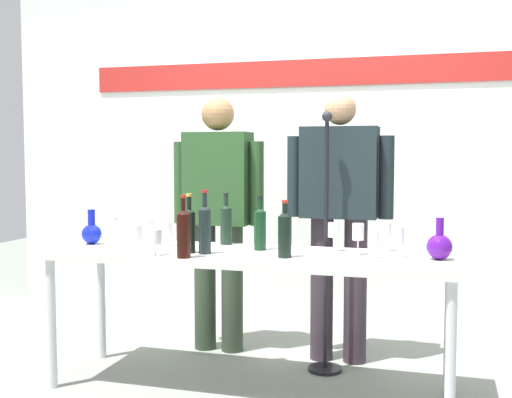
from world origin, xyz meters
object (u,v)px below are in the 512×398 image
at_px(decanter_blue_right, 439,246).
at_px(wine_glass_left_3, 148,227).
at_px(wine_glass_left_2, 113,225).
at_px(presenter_right, 339,207).
at_px(wine_glass_left_1, 136,234).
at_px(presenter_left, 218,207).
at_px(wine_bottle_4, 285,233).
at_px(wine_bottle_0, 260,227).
at_px(wine_bottle_5, 205,227).
at_px(display_table, 248,264).
at_px(wine_bottle_3, 183,232).
at_px(wine_bottle_2, 226,223).
at_px(wine_glass_left_0, 167,230).
at_px(wine_glass_left_4, 155,237).
at_px(microphone_stand, 326,286).
at_px(wine_glass_right_1, 358,232).
at_px(wine_glass_right_0, 398,237).
at_px(wine_bottle_1, 189,228).
at_px(decanter_blue_left, 92,232).
at_px(wine_glass_right_2, 334,231).
at_px(wine_glass_right_3, 386,231).
at_px(wine_glass_right_4, 374,239).

height_order(decanter_blue_right, wine_glass_left_3, decanter_blue_right).
bearing_deg(wine_glass_left_2, presenter_right, 25.04).
relative_size(decanter_blue_right, wine_glass_left_1, 1.46).
distance_m(presenter_left, wine_bottle_4, 0.96).
distance_m(wine_bottle_0, wine_bottle_5, 0.32).
distance_m(display_table, wine_bottle_3, 0.42).
relative_size(wine_bottle_2, wine_glass_left_0, 2.20).
distance_m(wine_bottle_3, wine_glass_left_3, 0.49).
height_order(wine_bottle_0, wine_glass_left_3, wine_bottle_0).
height_order(wine_glass_left_4, microphone_stand, microphone_stand).
height_order(wine_bottle_4, wine_glass_right_1, wine_bottle_4).
bearing_deg(wine_bottle_3, wine_glass_right_0, 16.42).
bearing_deg(wine_bottle_2, wine_bottle_4, -39.17).
height_order(wine_bottle_1, wine_bottle_4, wine_bottle_1).
relative_size(display_table, wine_glass_left_4, 16.16).
xyz_separation_m(decanter_blue_left, wine_bottle_1, (0.67, -0.15, 0.06)).
height_order(wine_bottle_3, wine_glass_left_3, wine_bottle_3).
xyz_separation_m(wine_bottle_2, wine_glass_left_3, (-0.41, -0.17, -0.02)).
xyz_separation_m(decanter_blue_right, wine_glass_right_2, (-0.55, 0.13, 0.04)).
bearing_deg(wine_bottle_5, wine_glass_right_3, 20.84).
relative_size(presenter_left, wine_glass_left_0, 12.01).
bearing_deg(wine_glass_right_3, microphone_stand, 154.00).
height_order(wine_glass_left_0, wine_glass_right_4, same).
height_order(wine_bottle_1, wine_glass_right_2, wine_bottle_1).
distance_m(decanter_blue_left, wine_bottle_2, 0.79).
xyz_separation_m(decanter_blue_right, wine_bottle_2, (-1.19, 0.20, 0.06)).
bearing_deg(wine_glass_left_0, wine_glass_right_2, 4.45).
xyz_separation_m(wine_glass_right_1, wine_glass_right_4, (0.09, -0.08, -0.02)).
distance_m(wine_bottle_4, wine_glass_left_3, 0.87).
bearing_deg(wine_glass_right_1, wine_glass_right_0, -8.54).
height_order(wine_glass_right_3, wine_glass_right_4, wine_glass_right_3).
xyz_separation_m(wine_bottle_3, wine_glass_right_3, (0.96, 0.50, -0.02)).
bearing_deg(presenter_left, wine_bottle_5, -75.80).
xyz_separation_m(presenter_left, wine_bottle_5, (0.18, -0.73, -0.04)).
height_order(decanter_blue_left, wine_glass_right_4, decanter_blue_left).
bearing_deg(decanter_blue_left, decanter_blue_right, -0.00).
relative_size(wine_bottle_3, wine_glass_right_3, 2.07).
bearing_deg(wine_glass_left_0, presenter_left, 76.91).
bearing_deg(wine_glass_left_4, wine_glass_right_2, 25.22).
bearing_deg(decanter_blue_left, presenter_right, 23.12).
relative_size(display_table, wine_bottle_1, 6.95).
distance_m(wine_glass_left_0, wine_glass_left_3, 0.11).
height_order(decanter_blue_right, wine_glass_left_0, decanter_blue_right).
distance_m(wine_bottle_4, wine_glass_right_2, 0.35).
bearing_deg(wine_bottle_5, decanter_blue_right, 7.26).
height_order(presenter_right, wine_glass_right_2, presenter_right).
xyz_separation_m(wine_glass_left_0, wine_glass_right_0, (1.29, -0.05, 0.01)).
relative_size(wine_bottle_3, wine_glass_left_3, 2.13).
distance_m(wine_glass_left_0, wine_glass_right_4, 1.18).
relative_size(wine_glass_right_1, microphone_stand, 0.11).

